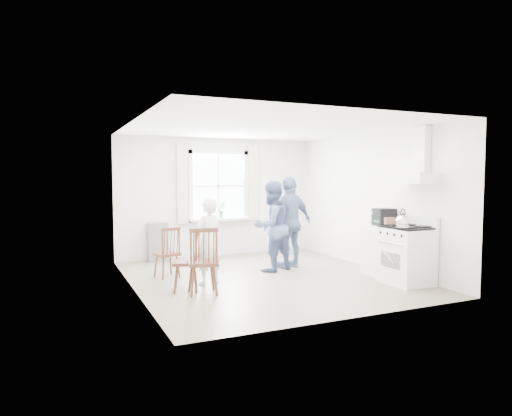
{
  "coord_description": "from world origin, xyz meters",
  "views": [
    {
      "loc": [
        -3.38,
        -7.1,
        1.78
      ],
      "look_at": [
        -0.1,
        0.2,
        1.21
      ],
      "focal_mm": 32.0,
      "sensor_mm": 36.0,
      "label": 1
    }
  ],
  "objects_px": {
    "windsor_chair_b": "(203,254)",
    "windsor_chair_c": "(192,253)",
    "low_cabinet": "(382,250)",
    "person_right": "(290,222)",
    "person_mid": "(271,226)",
    "stereo_stack": "(384,217)",
    "windsor_chair_a": "(169,247)",
    "person_left": "(208,241)",
    "gas_stove": "(406,255)"
  },
  "relations": [
    {
      "from": "stereo_stack",
      "to": "windsor_chair_b",
      "type": "relative_size",
      "value": 0.36
    },
    {
      "from": "windsor_chair_c",
      "to": "person_right",
      "type": "xyz_separation_m",
      "value": [
        2.22,
        0.91,
        0.3
      ]
    },
    {
      "from": "windsor_chair_a",
      "to": "person_mid",
      "type": "xyz_separation_m",
      "value": [
        1.88,
        -0.18,
        0.29
      ]
    },
    {
      "from": "person_mid",
      "to": "gas_stove",
      "type": "bearing_deg",
      "value": 113.2
    },
    {
      "from": "low_cabinet",
      "to": "gas_stove",
      "type": "bearing_deg",
      "value": -95.68
    },
    {
      "from": "windsor_chair_a",
      "to": "person_right",
      "type": "height_order",
      "value": "person_right"
    },
    {
      "from": "stereo_stack",
      "to": "person_right",
      "type": "xyz_separation_m",
      "value": [
        -1.18,
        1.31,
        -0.17
      ]
    },
    {
      "from": "windsor_chair_b",
      "to": "windsor_chair_c",
      "type": "xyz_separation_m",
      "value": [
        -0.06,
        0.39,
        -0.04
      ]
    },
    {
      "from": "person_right",
      "to": "windsor_chair_a",
      "type": "bearing_deg",
      "value": -16.89
    },
    {
      "from": "windsor_chair_c",
      "to": "person_mid",
      "type": "relative_size",
      "value": 0.57
    },
    {
      "from": "windsor_chair_b",
      "to": "low_cabinet",
      "type": "bearing_deg",
      "value": 0.93
    },
    {
      "from": "person_left",
      "to": "stereo_stack",
      "type": "bearing_deg",
      "value": 147.11
    },
    {
      "from": "person_left",
      "to": "person_mid",
      "type": "distance_m",
      "value": 1.51
    },
    {
      "from": "windsor_chair_c",
      "to": "person_right",
      "type": "relative_size",
      "value": 0.54
    },
    {
      "from": "low_cabinet",
      "to": "windsor_chair_b",
      "type": "height_order",
      "value": "windsor_chair_b"
    },
    {
      "from": "stereo_stack",
      "to": "windsor_chair_c",
      "type": "xyz_separation_m",
      "value": [
        -3.39,
        0.4,
        -0.47
      ]
    },
    {
      "from": "person_mid",
      "to": "windsor_chair_b",
      "type": "bearing_deg",
      "value": 17.21
    },
    {
      "from": "person_left",
      "to": "gas_stove",
      "type": "bearing_deg",
      "value": 135.83
    },
    {
      "from": "low_cabinet",
      "to": "windsor_chair_c",
      "type": "relative_size",
      "value": 0.94
    },
    {
      "from": "stereo_stack",
      "to": "windsor_chair_a",
      "type": "relative_size",
      "value": 0.42
    },
    {
      "from": "low_cabinet",
      "to": "person_left",
      "type": "height_order",
      "value": "person_left"
    },
    {
      "from": "low_cabinet",
      "to": "windsor_chair_a",
      "type": "xyz_separation_m",
      "value": [
        -3.53,
        1.3,
        0.1
      ]
    },
    {
      "from": "low_cabinet",
      "to": "windsor_chair_b",
      "type": "xyz_separation_m",
      "value": [
        -3.34,
        -0.05,
        0.18
      ]
    },
    {
      "from": "low_cabinet",
      "to": "person_right",
      "type": "xyz_separation_m",
      "value": [
        -1.18,
        1.25,
        0.43
      ]
    },
    {
      "from": "windsor_chair_a",
      "to": "person_mid",
      "type": "relative_size",
      "value": 0.53
    },
    {
      "from": "person_left",
      "to": "windsor_chair_b",
      "type": "bearing_deg",
      "value": 45.2
    },
    {
      "from": "person_right",
      "to": "low_cabinet",
      "type": "bearing_deg",
      "value": 118.02
    },
    {
      "from": "stereo_stack",
      "to": "person_right",
      "type": "height_order",
      "value": "person_right"
    },
    {
      "from": "gas_stove",
      "to": "stereo_stack",
      "type": "relative_size",
      "value": 2.99
    },
    {
      "from": "gas_stove",
      "to": "person_right",
      "type": "bearing_deg",
      "value": 119.8
    },
    {
      "from": "person_left",
      "to": "person_mid",
      "type": "bearing_deg",
      "value": 179.96
    },
    {
      "from": "stereo_stack",
      "to": "person_left",
      "type": "height_order",
      "value": "person_left"
    },
    {
      "from": "windsor_chair_c",
      "to": "person_right",
      "type": "height_order",
      "value": "person_right"
    },
    {
      "from": "windsor_chair_c",
      "to": "person_right",
      "type": "distance_m",
      "value": 2.41
    },
    {
      "from": "person_mid",
      "to": "stereo_stack",
      "type": "bearing_deg",
      "value": 126.43
    },
    {
      "from": "stereo_stack",
      "to": "person_mid",
      "type": "xyz_separation_m",
      "value": [
        -1.64,
        1.19,
        -0.21
      ]
    },
    {
      "from": "person_mid",
      "to": "person_right",
      "type": "bearing_deg",
      "value": 176.99
    },
    {
      "from": "windsor_chair_a",
      "to": "windsor_chair_b",
      "type": "relative_size",
      "value": 0.87
    },
    {
      "from": "windsor_chair_a",
      "to": "stereo_stack",
      "type": "bearing_deg",
      "value": -21.19
    },
    {
      "from": "windsor_chair_b",
      "to": "windsor_chair_c",
      "type": "relative_size",
      "value": 1.08
    },
    {
      "from": "low_cabinet",
      "to": "person_left",
      "type": "relative_size",
      "value": 0.63
    },
    {
      "from": "windsor_chair_c",
      "to": "windsor_chair_a",
      "type": "bearing_deg",
      "value": 97.52
    },
    {
      "from": "windsor_chair_c",
      "to": "person_left",
      "type": "height_order",
      "value": "person_left"
    },
    {
      "from": "windsor_chair_b",
      "to": "person_mid",
      "type": "xyz_separation_m",
      "value": [
        1.7,
        1.18,
        0.21
      ]
    },
    {
      "from": "windsor_chair_b",
      "to": "person_right",
      "type": "distance_m",
      "value": 2.53
    },
    {
      "from": "gas_stove",
      "to": "low_cabinet",
      "type": "relative_size",
      "value": 1.24
    },
    {
      "from": "low_cabinet",
      "to": "windsor_chair_b",
      "type": "bearing_deg",
      "value": -179.07
    },
    {
      "from": "windsor_chair_b",
      "to": "gas_stove",
      "type": "bearing_deg",
      "value": -11.16
    },
    {
      "from": "windsor_chair_a",
      "to": "person_left",
      "type": "height_order",
      "value": "person_left"
    },
    {
      "from": "gas_stove",
      "to": "windsor_chair_a",
      "type": "height_order",
      "value": "gas_stove"
    }
  ]
}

